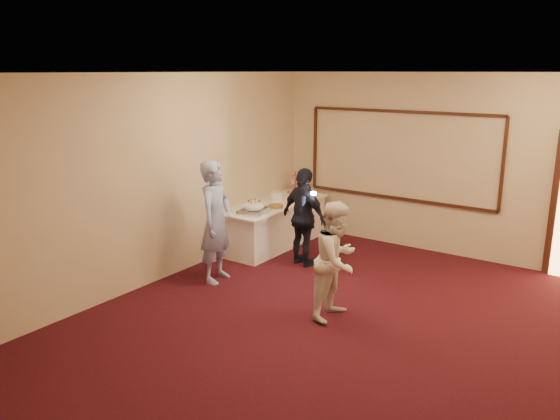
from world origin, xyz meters
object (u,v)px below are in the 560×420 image
at_px(plate_stack_b, 295,196).
at_px(tart, 276,207).
at_px(pavlova_tray, 254,208).
at_px(guest, 304,217).
at_px(man, 216,222).
at_px(buffet_table, 274,224).
at_px(plate_stack_a, 277,197).
at_px(woman, 337,260).
at_px(cupcake_stand, 295,184).

xyz_separation_m(plate_stack_b, tart, (0.06, -0.68, -0.04)).
height_order(pavlova_tray, guest, guest).
relative_size(tart, man, 0.16).
xyz_separation_m(buffet_table, guest, (0.97, -0.54, 0.40)).
height_order(pavlova_tray, tart, pavlova_tray).
bearing_deg(guest, plate_stack_a, -19.07).
bearing_deg(woman, cupcake_stand, 42.90).
bearing_deg(cupcake_stand, woman, -48.90).
height_order(plate_stack_b, guest, guest).
distance_m(pavlova_tray, tart, 0.48).
xyz_separation_m(woman, guest, (-1.35, 1.37, 0.04)).
bearing_deg(woman, plate_stack_a, 50.65).
relative_size(pavlova_tray, guest, 0.38).
bearing_deg(plate_stack_b, buffet_table, -114.75).
xyz_separation_m(man, woman, (2.04, -0.08, -0.15)).
bearing_deg(tart, pavlova_tray, -101.62).
bearing_deg(tart, buffet_table, 130.49).
height_order(buffet_table, pavlova_tray, pavlova_tray).
distance_m(buffet_table, tart, 0.55).
height_order(pavlova_tray, plate_stack_a, pavlova_tray).
xyz_separation_m(pavlova_tray, cupcake_stand, (-0.31, 1.69, 0.07)).
relative_size(buffet_table, cupcake_stand, 5.08).
bearing_deg(buffet_table, cupcake_stand, 100.03).
xyz_separation_m(tart, guest, (0.73, -0.26, -0.01)).
distance_m(buffet_table, cupcake_stand, 1.09).
bearing_deg(buffet_table, plate_stack_a, 102.37).
height_order(pavlova_tray, woman, woman).
bearing_deg(plate_stack_b, cupcake_stand, 123.22).
bearing_deg(plate_stack_b, woman, -47.31).
bearing_deg(plate_stack_b, guest, -50.16).
height_order(cupcake_stand, woman, woman).
relative_size(woman, guest, 0.95).
relative_size(cupcake_stand, tart, 1.55).
distance_m(plate_stack_b, man, 2.24).
bearing_deg(buffet_table, plate_stack_b, 65.25).
xyz_separation_m(cupcake_stand, guest, (1.14, -1.48, -0.15)).
bearing_deg(plate_stack_b, plate_stack_a, -129.64).
xyz_separation_m(pavlova_tray, plate_stack_a, (-0.17, 0.89, -0.00)).
relative_size(buffet_table, plate_stack_a, 11.06).
xyz_separation_m(man, guest, (0.70, 1.29, -0.11)).
relative_size(cupcake_stand, man, 0.25).
bearing_deg(pavlova_tray, woman, -28.10).
bearing_deg(woman, guest, 46.32).
distance_m(buffet_table, pavlova_tray, 0.90).
bearing_deg(plate_stack_a, guest, -34.31).
height_order(cupcake_stand, plate_stack_a, cupcake_stand).
bearing_deg(woman, buffet_table, 52.28).
distance_m(buffet_table, plate_stack_a, 0.49).
bearing_deg(pavlova_tray, guest, 14.03).
bearing_deg(tart, plate_stack_b, 94.70).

